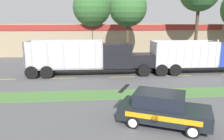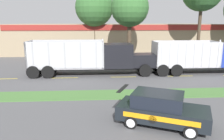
% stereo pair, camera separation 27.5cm
% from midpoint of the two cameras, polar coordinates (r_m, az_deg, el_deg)
% --- Properties ---
extents(grass_verge, '(120.00, 1.99, 0.06)m').
position_cam_midpoint_polar(grass_verge, '(15.51, 3.69, -6.28)').
color(grass_verge, '#477538').
rests_on(grass_verge, ground_plane).
extents(centre_line_2, '(2.40, 0.14, 0.01)m').
position_cam_midpoint_polar(centre_line_2, '(21.81, -27.14, -2.18)').
color(centre_line_2, yellow).
rests_on(centre_line_2, ground_plane).
extents(centre_line_3, '(2.40, 0.14, 0.01)m').
position_cam_midpoint_polar(centre_line_3, '(20.36, -12.95, -2.07)').
color(centre_line_3, yellow).
rests_on(centre_line_3, ground_plane).
extents(centre_line_4, '(2.40, 0.14, 0.01)m').
position_cam_midpoint_polar(centre_line_4, '(20.29, 2.32, -1.80)').
color(centre_line_4, yellow).
rests_on(centre_line_4, ground_plane).
extents(centre_line_5, '(2.40, 0.14, 0.01)m').
position_cam_midpoint_polar(centre_line_5, '(21.61, 16.69, -1.44)').
color(centre_line_5, yellow).
rests_on(centre_line_5, ground_plane).
extents(dump_truck_lead, '(12.05, 2.63, 3.51)m').
position_cam_midpoint_polar(dump_truck_lead, '(20.97, -3.02, 3.05)').
color(dump_truck_lead, black).
rests_on(dump_truck_lead, ground_plane).
extents(dump_truck_mid, '(11.27, 2.61, 3.36)m').
position_cam_midpoint_polar(dump_truck_mid, '(24.15, 25.26, 3.08)').
color(dump_truck_mid, black).
rests_on(dump_truck_mid, ground_plane).
extents(rally_car, '(4.70, 3.46, 1.69)m').
position_cam_midpoint_polar(rally_car, '(11.14, 12.40, -9.80)').
color(rally_car, black).
rests_on(rally_car, ground_plane).
extents(store_building_backdrop, '(34.44, 12.10, 4.63)m').
position_cam_midpoint_polar(store_building_backdrop, '(38.32, -0.46, 8.47)').
color(store_building_backdrop, '#9E896B').
rests_on(store_building_backdrop, ground_plane).
extents(tree_behind_left, '(4.45, 4.45, 9.95)m').
position_cam_midpoint_polar(tree_behind_left, '(26.68, 3.87, 16.78)').
color(tree_behind_left, '#473828').
rests_on(tree_behind_left, ground_plane).
extents(tree_behind_centre, '(5.43, 5.43, 11.09)m').
position_cam_midpoint_polar(tree_behind_centre, '(32.41, -5.53, 16.93)').
color(tree_behind_centre, '#473828').
rests_on(tree_behind_centre, ground_plane).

